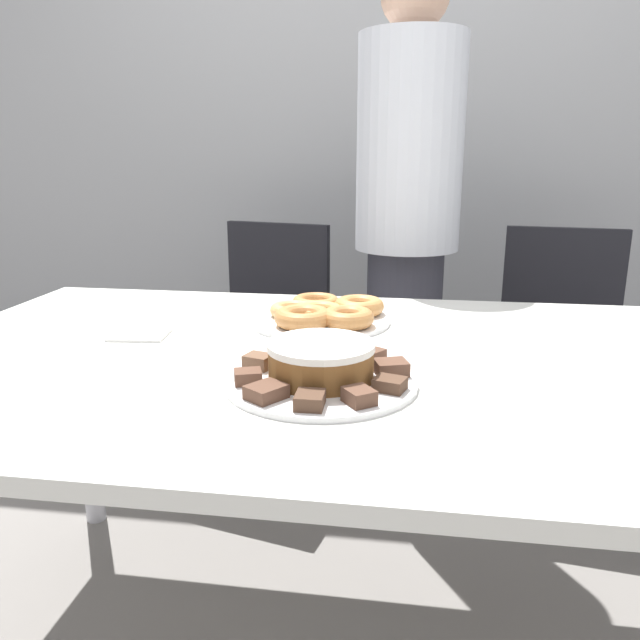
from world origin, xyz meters
name	(u,v)px	position (x,y,z in m)	size (l,w,h in m)	color
wall_back	(391,110)	(0.00, 1.63, 1.30)	(8.00, 0.05, 2.60)	#A8AAAD
table	(349,391)	(0.00, 0.00, 0.67)	(1.82, 1.06, 0.74)	silver
person_standing	(407,228)	(0.09, 0.89, 0.89)	(0.33, 0.33, 1.68)	#383842
office_chair_left	(262,357)	(-0.41, 0.91, 0.41)	(0.53, 0.53, 0.88)	black
office_chair_right	(558,372)	(0.61, 0.91, 0.41)	(0.49, 0.49, 0.88)	black
plate_cake	(321,381)	(-0.03, -0.15, 0.74)	(0.33, 0.33, 0.01)	white
plate_donuts	(319,320)	(-0.10, 0.25, 0.74)	(0.33, 0.33, 0.01)	white
frosted_cake	(321,361)	(-0.03, -0.15, 0.78)	(0.18, 0.18, 0.06)	brown
lamington_0	(391,367)	(0.09, -0.11, 0.76)	(0.07, 0.06, 0.02)	brown
lamington_1	(368,356)	(0.04, -0.05, 0.76)	(0.07, 0.07, 0.02)	brown
lamington_2	(330,351)	(-0.04, -0.03, 0.76)	(0.05, 0.06, 0.02)	brown
lamington_3	(290,352)	(-0.11, -0.05, 0.76)	(0.06, 0.07, 0.03)	#513828
lamington_4	(259,361)	(-0.15, -0.12, 0.76)	(0.06, 0.05, 0.02)	brown
lamington_5	(248,377)	(-0.15, -0.19, 0.76)	(0.06, 0.05, 0.02)	brown
lamington_6	(266,392)	(-0.11, -0.26, 0.76)	(0.07, 0.08, 0.02)	brown
lamington_7	(310,400)	(-0.03, -0.28, 0.76)	(0.04, 0.05, 0.02)	#513828
lamington_8	(359,396)	(0.04, -0.25, 0.76)	(0.06, 0.06, 0.02)	brown
lamington_9	(390,384)	(0.09, -0.19, 0.76)	(0.06, 0.05, 0.02)	#513828
donut_0	(319,312)	(-0.10, 0.25, 0.76)	(0.11, 0.11, 0.03)	tan
donut_1	(359,306)	(-0.01, 0.30, 0.77)	(0.12, 0.12, 0.04)	#D18E4C
donut_2	(316,302)	(-0.12, 0.35, 0.76)	(0.12, 0.12, 0.03)	#C68447
donut_3	(292,310)	(-0.17, 0.26, 0.76)	(0.10, 0.10, 0.03)	#E5AD66
donut_4	(303,317)	(-0.12, 0.17, 0.77)	(0.13, 0.13, 0.04)	#C68447
donut_5	(348,318)	(-0.02, 0.19, 0.77)	(0.12, 0.12, 0.04)	#C68447
napkin	(140,335)	(-0.47, 0.07, 0.74)	(0.13, 0.11, 0.01)	white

